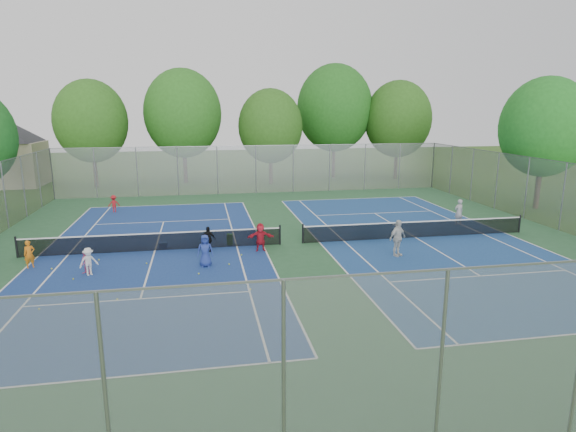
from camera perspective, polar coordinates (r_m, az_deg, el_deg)
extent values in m
plane|color=#2D5119|center=(25.47, 0.41, -3.34)|extent=(120.00, 120.00, 0.00)
cube|color=#2A5934|center=(25.46, 0.41, -3.33)|extent=(32.00, 32.00, 0.01)
cube|color=navy|center=(25.16, -15.49, -3.97)|extent=(10.97, 23.77, 0.01)
cube|color=navy|center=(27.60, 14.85, -2.48)|extent=(10.97, 23.77, 0.01)
cube|color=black|center=(25.04, -15.55, -3.01)|extent=(12.87, 0.10, 0.91)
cube|color=black|center=(27.49, 14.90, -1.59)|extent=(12.87, 0.10, 0.91)
cube|color=gray|center=(40.62, -3.84, 5.52)|extent=(32.00, 0.10, 4.00)
cube|color=gray|center=(10.53, 17.66, -16.38)|extent=(32.00, 0.10, 4.00)
cube|color=gray|center=(32.05, 29.79, 1.96)|extent=(0.10, 32.00, 4.00)
cube|color=#B7A88C|center=(51.35, -30.29, 5.32)|extent=(6.00, 5.00, 4.00)
pyramid|color=#2D2D33|center=(51.11, -30.81, 9.98)|extent=(11.03, 11.03, 2.20)
cylinder|color=#443326|center=(47.29, -21.89, 5.34)|extent=(0.36, 0.36, 3.50)
ellipsoid|color=#2B5C1A|center=(47.01, -22.31, 10.35)|extent=(6.40, 6.40, 7.36)
cylinder|color=#443326|center=(47.34, -12.10, 6.19)|extent=(0.36, 0.36, 3.85)
ellipsoid|color=#27601B|center=(47.07, -12.37, 11.79)|extent=(7.20, 7.20, 8.28)
cylinder|color=#443326|center=(45.85, -2.06, 5.81)|extent=(0.36, 0.36, 3.15)
ellipsoid|color=#2A5719|center=(45.56, -2.10, 10.60)|extent=(6.00, 6.00, 6.90)
cylinder|color=#443326|center=(50.18, 5.42, 6.96)|extent=(0.36, 0.36, 4.20)
ellipsoid|color=#1F591A|center=(49.94, 5.54, 12.62)|extent=(7.60, 7.60, 8.74)
cylinder|color=#443326|center=(50.32, 12.67, 6.32)|extent=(0.36, 0.36, 3.50)
ellipsoid|color=#285618|center=(50.06, 12.90, 11.13)|extent=(6.60, 6.60, 7.59)
cylinder|color=#443326|center=(38.56, 27.52, 3.36)|extent=(0.36, 0.36, 3.50)
ellipsoid|color=#1E691E|center=(38.23, 28.13, 9.28)|extent=(6.00, 6.00, 6.90)
cube|color=blue|center=(25.47, -14.55, -3.38)|extent=(0.41, 0.41, 0.32)
cube|color=green|center=(25.42, -6.91, -2.78)|extent=(0.33, 0.33, 0.58)
imported|color=orange|center=(24.46, -28.32, -4.03)|extent=(0.55, 0.49, 1.27)
imported|color=#E45891|center=(22.51, -22.78, -5.13)|extent=(0.64, 0.59, 1.05)
imported|color=white|center=(22.31, -22.56, -5.02)|extent=(0.91, 0.79, 1.23)
imported|color=black|center=(24.30, -9.46, -2.72)|extent=(0.81, 0.47, 1.29)
imported|color=#273C91|center=(22.05, -9.79, -4.07)|extent=(0.75, 0.51, 1.48)
imported|color=red|center=(24.10, -3.28, -2.53)|extent=(1.34, 0.48, 1.43)
imported|color=#A3171C|center=(35.20, -19.94, 1.37)|extent=(0.86, 0.63, 1.19)
imported|color=#9B9B9E|center=(31.22, 19.58, 0.43)|extent=(0.63, 0.46, 1.61)
imported|color=silver|center=(23.78, 12.84, -2.57)|extent=(1.14, 0.87, 1.80)
sphere|color=#CCD331|center=(24.38, -21.50, -4.90)|extent=(0.07, 0.07, 0.07)
sphere|color=#B4D331|center=(23.56, -5.53, -4.64)|extent=(0.07, 0.07, 0.07)
sphere|color=yellow|center=(19.20, -4.45, -8.70)|extent=(0.07, 0.07, 0.07)
sphere|color=#C8E635|center=(22.24, -6.99, -5.73)|extent=(0.07, 0.07, 0.07)
sphere|color=#D8EF37|center=(21.20, -10.53, -6.79)|extent=(0.07, 0.07, 0.07)
sphere|color=yellow|center=(19.49, -27.40, -9.81)|extent=(0.07, 0.07, 0.07)
sphere|color=#F2F438|center=(19.30, -19.58, -9.31)|extent=(0.07, 0.07, 0.07)
sphere|color=yellow|center=(23.90, -26.20, -5.67)|extent=(0.07, 0.07, 0.07)
sphere|color=gold|center=(22.14, -24.10, -6.87)|extent=(0.07, 0.07, 0.07)
sphere|color=gold|center=(23.14, -16.41, -5.44)|extent=(0.07, 0.07, 0.07)
sphere|color=#D2F338|center=(19.96, -12.32, -8.12)|extent=(0.07, 0.07, 0.07)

